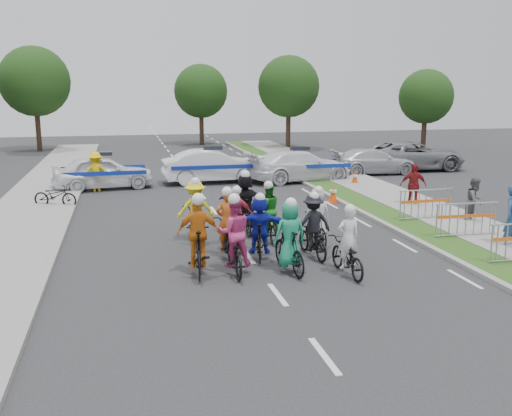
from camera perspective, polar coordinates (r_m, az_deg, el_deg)
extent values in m
plane|color=#28282B|center=(12.65, 2.18, -8.67)|extent=(90.00, 90.00, 0.00)
cube|color=gray|center=(18.89, 13.18, -1.83)|extent=(0.20, 60.00, 0.12)
cube|color=#294D18|center=(19.21, 15.05, -1.72)|extent=(1.20, 60.00, 0.11)
cube|color=gray|center=(20.11, 19.59, -1.37)|extent=(2.40, 60.00, 0.13)
cube|color=gray|center=(17.32, -23.86, -3.78)|extent=(3.00, 60.00, 0.13)
imported|color=black|center=(13.98, 9.07, -4.83)|extent=(0.69, 1.76, 0.91)
imported|color=white|center=(13.80, 9.21, -2.97)|extent=(0.57, 0.39, 1.52)
sphere|color=white|center=(13.59, 9.39, -0.17)|extent=(0.26, 0.26, 0.26)
imported|color=black|center=(14.01, 3.34, -4.30)|extent=(0.72, 1.84, 1.08)
imported|color=#1A9265|center=(13.85, 3.42, -2.56)|extent=(0.85, 0.60, 1.62)
sphere|color=white|center=(13.63, 3.52, 0.48)|extent=(0.28, 0.28, 0.28)
imported|color=black|center=(13.99, -2.24, -4.42)|extent=(0.75, 1.98, 1.03)
imported|color=#C43679|center=(13.80, -2.22, -2.40)|extent=(0.85, 0.68, 1.71)
sphere|color=white|center=(13.57, -2.21, 0.88)|extent=(0.30, 0.30, 0.30)
imported|color=black|center=(13.91, -5.76, -4.29)|extent=(0.75, 1.97, 1.16)
imported|color=orange|center=(13.74, -5.78, -2.47)|extent=(1.06, 0.53, 1.74)
sphere|color=white|center=(13.51, -5.82, 0.88)|extent=(0.30, 0.30, 0.30)
imported|color=black|center=(15.35, 5.62, -3.19)|extent=(0.76, 1.81, 0.92)
imported|color=black|center=(15.18, 5.72, -1.47)|extent=(1.04, 0.66, 1.54)
sphere|color=white|center=(14.99, 5.84, 1.14)|extent=(0.27, 0.27, 0.27)
imported|color=black|center=(15.08, 0.32, -3.20)|extent=(0.82, 1.77, 1.03)
imported|color=#1823B9|center=(14.93, 0.36, -1.63)|extent=(1.49, 0.73, 1.54)
sphere|color=white|center=(14.73, 0.41, 1.03)|extent=(0.27, 0.27, 0.27)
imported|color=black|center=(15.27, -2.92, -3.09)|extent=(0.78, 1.93, 0.99)
imported|color=#C05218|center=(15.10, -2.91, -1.27)|extent=(0.63, 0.43, 1.65)
sphere|color=white|center=(14.89, -2.91, 1.60)|extent=(0.29, 0.29, 0.29)
imported|color=black|center=(16.39, 6.07, -2.07)|extent=(0.48, 1.68, 1.01)
imported|color=silver|center=(16.24, 6.16, -0.63)|extent=(0.74, 0.49, 1.51)
sphere|color=white|center=(16.06, 6.27, 1.76)|extent=(0.26, 0.26, 0.26)
imported|color=black|center=(16.88, 1.15, -1.72)|extent=(0.69, 1.80, 0.93)
imported|color=#167D1E|center=(16.73, 1.20, -0.13)|extent=(0.78, 0.62, 1.55)
sphere|color=white|center=(16.54, 1.25, 2.28)|extent=(0.27, 0.27, 0.27)
imported|color=black|center=(16.32, -2.00, -2.06)|extent=(0.70, 1.73, 1.01)
imported|color=#D93C4A|center=(16.18, -1.97, -0.62)|extent=(0.93, 0.49, 1.51)
sphere|color=white|center=(15.99, -1.96, 1.78)|extent=(0.26, 0.26, 0.26)
imported|color=black|center=(16.88, -6.06, -1.69)|extent=(0.70, 1.90, 0.99)
imported|color=yellow|center=(16.72, -6.07, -0.03)|extent=(1.08, 0.64, 1.65)
sphere|color=white|center=(16.53, -6.11, 2.57)|extent=(0.29, 0.29, 0.29)
imported|color=black|center=(17.78, -1.14, -0.69)|extent=(0.56, 1.90, 1.14)
imported|color=black|center=(17.63, -1.11, 0.75)|extent=(1.59, 0.53, 1.71)
sphere|color=white|center=(17.45, -1.08, 3.33)|extent=(0.30, 0.30, 0.30)
imported|color=white|center=(26.47, -15.06, 3.48)|extent=(4.62, 2.41, 1.50)
imported|color=white|center=(27.34, -4.33, 4.19)|extent=(4.86, 1.90, 1.58)
imported|color=white|center=(27.79, 4.38, 4.25)|extent=(5.49, 2.95, 1.51)
imported|color=silver|center=(30.67, 11.70, 4.59)|extent=(4.59, 1.92, 1.33)
imported|color=gray|center=(32.61, 15.37, 5.07)|extent=(5.77, 2.73, 1.59)
imported|color=#4F5053|center=(20.30, 21.04, 0.69)|extent=(0.94, 0.88, 1.55)
imported|color=maroon|center=(22.38, 15.45, 2.21)|extent=(1.06, 0.70, 1.68)
imported|color=yellow|center=(25.83, -15.73, 3.51)|extent=(1.17, 0.74, 1.74)
cube|color=#F24C0C|center=(22.82, 7.68, 0.61)|extent=(0.40, 0.40, 0.03)
cone|color=#F24C0C|center=(22.76, 7.70, 1.44)|extent=(0.36, 0.36, 0.70)
cylinder|color=silver|center=(22.74, 7.71, 1.69)|extent=(0.29, 0.29, 0.08)
cube|color=#F24C0C|center=(26.96, 9.84, 2.28)|extent=(0.40, 0.40, 0.03)
cone|color=#F24C0C|center=(26.90, 9.86, 2.98)|extent=(0.36, 0.36, 0.70)
cylinder|color=silver|center=(26.89, 9.87, 3.19)|extent=(0.29, 0.29, 0.08)
imported|color=black|center=(22.91, -19.45, 1.17)|extent=(1.79, 1.16, 0.89)
cylinder|color=#382619|center=(43.26, 3.24, 8.16)|extent=(0.36, 0.36, 3.25)
sphere|color=#163B12|center=(43.17, 3.29, 12.04)|extent=(4.55, 4.55, 4.55)
cylinder|color=#382619|center=(43.09, 16.44, 7.35)|extent=(0.36, 0.36, 2.75)
sphere|color=#163B12|center=(42.99, 16.63, 10.64)|extent=(3.85, 3.85, 3.85)
cylinder|color=#382619|center=(43.89, -20.96, 7.62)|extent=(0.36, 0.36, 3.50)
sphere|color=#163B12|center=(43.81, -21.27, 11.72)|extent=(4.90, 4.90, 4.90)
cylinder|color=#382619|center=(45.93, -5.47, 8.19)|extent=(0.36, 0.36, 3.00)
sphere|color=#163B12|center=(45.83, -5.54, 11.56)|extent=(4.20, 4.20, 4.20)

